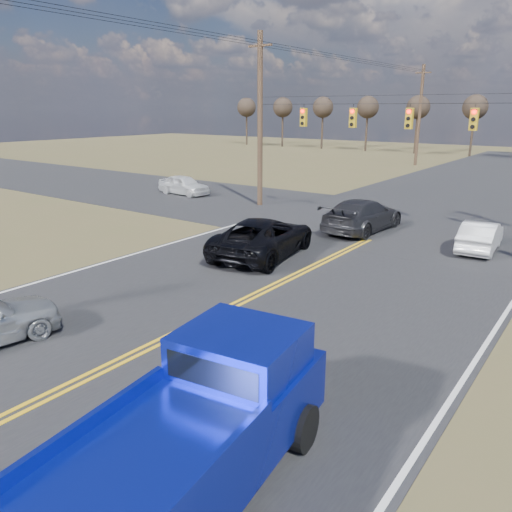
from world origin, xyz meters
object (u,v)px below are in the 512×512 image
Objects in this scene: cross_car_west at (184,185)px; black_suv at (264,237)px; pickup_truck at (196,432)px; white_car_queue at (480,236)px; dgrey_car_queue at (363,215)px.

black_suv is at bearing -121.43° from cross_car_west.
black_suv is (-6.73, 11.23, -0.28)m from pickup_truck.
pickup_truck is 1.58× the size of white_car_queue.
white_car_queue is at bearing -148.54° from black_suv.
cross_car_west is (-20.05, 2.92, 0.04)m from white_car_queue.
dgrey_car_queue is (1.40, 6.35, -0.00)m from black_suv.
white_car_queue is 5.52m from dgrey_car_queue.
pickup_truck is 1.13× the size of dgrey_car_queue.
dgrey_car_queue is at bearing -97.30° from cross_car_west.
dgrey_car_queue reaches higher than cross_car_west.
pickup_truck is at bearing 111.36° from black_suv.
pickup_truck reaches higher than cross_car_west.
black_suv is 6.51m from dgrey_car_queue.
pickup_truck is at bearing -132.65° from cross_car_west.
black_suv is at bearing 80.17° from dgrey_car_queue.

